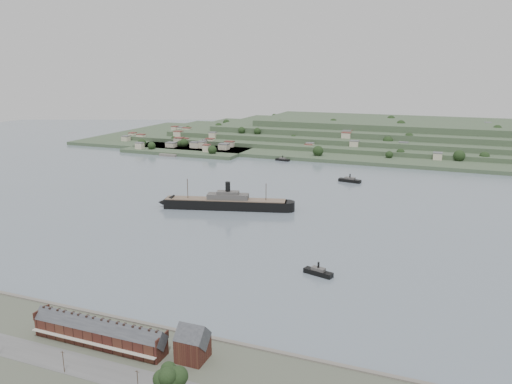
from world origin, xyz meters
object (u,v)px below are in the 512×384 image
(gabled_building, at_px, (193,344))
(tugboat, at_px, (318,272))
(terrace_row, at_px, (99,333))
(fig_tree, at_px, (170,378))
(steamship, at_px, (222,203))

(gabled_building, bearing_deg, tugboat, 76.78)
(terrace_row, distance_m, fig_tree, 44.99)
(gabled_building, height_order, fig_tree, gabled_building)
(steamship, bearing_deg, gabled_building, -67.77)
(tugboat, bearing_deg, gabled_building, -103.22)
(tugboat, relative_size, fig_tree, 1.38)
(gabled_building, bearing_deg, terrace_row, -173.88)
(tugboat, bearing_deg, steamship, 136.50)
(tugboat, height_order, fig_tree, fig_tree)
(gabled_building, relative_size, fig_tree, 1.20)
(steamship, xyz_separation_m, tugboat, (98.13, -93.12, -2.89))
(terrace_row, relative_size, steamship, 0.54)
(steamship, distance_m, fig_tree, 223.01)
(fig_tree, bearing_deg, steamship, 111.03)
(gabled_building, xyz_separation_m, fig_tree, (3.81, -21.68, 0.99))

